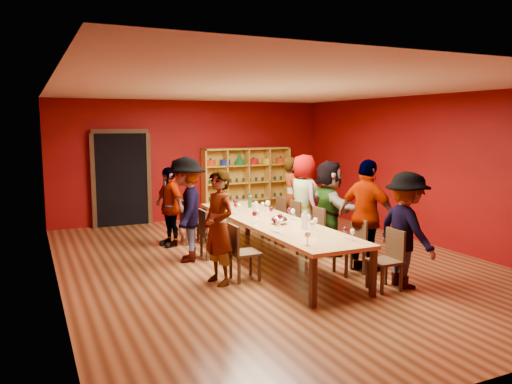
# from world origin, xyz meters

# --- Properties ---
(room_shell) EXTENTS (7.10, 9.10, 3.04)m
(room_shell) POSITION_xyz_m (0.00, 0.00, 1.50)
(room_shell) COLOR #502A15
(room_shell) RESTS_ON ground
(tasting_table) EXTENTS (1.10, 4.50, 0.75)m
(tasting_table) POSITION_xyz_m (0.00, 0.00, 0.70)
(tasting_table) COLOR tan
(tasting_table) RESTS_ON ground
(doorway) EXTENTS (1.40, 0.17, 2.30)m
(doorway) POSITION_xyz_m (-1.80, 4.43, 1.12)
(doorway) COLOR black
(doorway) RESTS_ON ground
(shelving_unit) EXTENTS (2.40, 0.40, 1.80)m
(shelving_unit) POSITION_xyz_m (1.40, 4.32, 0.98)
(shelving_unit) COLOR gold
(shelving_unit) RESTS_ON ground
(chair_person_left_1) EXTENTS (0.42, 0.42, 0.89)m
(chair_person_left_1) POSITION_xyz_m (-0.91, -0.70, 0.50)
(chair_person_left_1) COLOR black
(chair_person_left_1) RESTS_ON ground
(person_left_1) EXTENTS (0.60, 0.73, 1.74)m
(person_left_1) POSITION_xyz_m (-1.26, -0.70, 0.87)
(person_left_1) COLOR #BE7F8A
(person_left_1) RESTS_ON ground
(chair_person_left_3) EXTENTS (0.42, 0.42, 0.89)m
(chair_person_left_3) POSITION_xyz_m (-0.91, 0.74, 0.50)
(chair_person_left_3) COLOR black
(chair_person_left_3) RESTS_ON ground
(person_left_3) EXTENTS (0.90, 1.29, 1.85)m
(person_left_3) POSITION_xyz_m (-1.32, 0.74, 0.93)
(person_left_3) COLOR #4E4F54
(person_left_3) RESTS_ON ground
(chair_person_left_4) EXTENTS (0.42, 0.42, 0.89)m
(chair_person_left_4) POSITION_xyz_m (-0.91, 1.96, 0.50)
(chair_person_left_4) COLOR black
(chair_person_left_4) RESTS_ON ground
(person_left_4) EXTENTS (0.66, 1.01, 1.58)m
(person_left_4) POSITION_xyz_m (-1.30, 1.96, 0.79)
(person_left_4) COLOR silver
(person_left_4) RESTS_ON ground
(chair_person_right_0) EXTENTS (0.42, 0.42, 0.89)m
(chair_person_right_0) POSITION_xyz_m (0.91, -1.99, 0.50)
(chair_person_right_0) COLOR black
(chair_person_right_0) RESTS_ON ground
(person_right_0) EXTENTS (0.50, 1.13, 1.73)m
(person_right_0) POSITION_xyz_m (1.22, -1.99, 0.86)
(person_right_0) COLOR #587EB6
(person_right_0) RESTS_ON ground
(chair_person_right_1) EXTENTS (0.42, 0.42, 0.89)m
(chair_person_right_1) POSITION_xyz_m (0.91, -1.12, 0.50)
(chair_person_right_1) COLOR black
(chair_person_right_1) RESTS_ON ground
(person_right_1) EXTENTS (0.81, 1.19, 1.85)m
(person_right_1) POSITION_xyz_m (1.17, -1.12, 0.93)
(person_right_1) COLOR #505055
(person_right_1) RESTS_ON ground
(chair_person_right_2) EXTENTS (0.42, 0.42, 0.89)m
(chair_person_right_2) POSITION_xyz_m (0.91, 0.11, 0.50)
(chair_person_right_2) COLOR black
(chair_person_right_2) RESTS_ON ground
(person_right_2) EXTENTS (0.73, 1.68, 1.76)m
(person_right_2) POSITION_xyz_m (1.23, 0.11, 0.88)
(person_right_2) COLOR silver
(person_right_2) RESTS_ON ground
(chair_person_right_3) EXTENTS (0.42, 0.42, 0.89)m
(chair_person_right_3) POSITION_xyz_m (0.91, 0.99, 0.50)
(chair_person_right_3) COLOR black
(chair_person_right_3) RESTS_ON ground
(person_right_3) EXTENTS (0.53, 0.91, 1.81)m
(person_right_3) POSITION_xyz_m (1.20, 0.99, 0.91)
(person_right_3) COLOR silver
(person_right_3) RESTS_ON ground
(chair_person_right_4) EXTENTS (0.42, 0.42, 0.89)m
(chair_person_right_4) POSITION_xyz_m (0.91, 1.61, 0.50)
(chair_person_right_4) COLOR black
(chair_person_right_4) RESTS_ON ground
(person_right_4) EXTENTS (0.57, 0.71, 1.73)m
(person_right_4) POSITION_xyz_m (1.27, 1.61, 0.86)
(person_right_4) COLOR #CA8789
(person_right_4) RESTS_ON ground
(wine_glass_0) EXTENTS (0.07, 0.07, 0.18)m
(wine_glass_0) POSITION_xyz_m (0.35, -1.67, 0.88)
(wine_glass_0) COLOR white
(wine_glass_0) RESTS_ON tasting_table
(wine_glass_1) EXTENTS (0.08, 0.08, 0.19)m
(wine_glass_1) POSITION_xyz_m (0.12, 0.30, 0.89)
(wine_glass_1) COLOR white
(wine_glass_1) RESTS_ON tasting_table
(wine_glass_2) EXTENTS (0.08, 0.08, 0.20)m
(wine_glass_2) POSITION_xyz_m (0.27, -0.97, 0.89)
(wine_glass_2) COLOR white
(wine_glass_2) RESTS_ON tasting_table
(wine_glass_3) EXTENTS (0.07, 0.07, 0.18)m
(wine_glass_3) POSITION_xyz_m (0.26, 0.93, 0.88)
(wine_glass_3) COLOR white
(wine_glass_3) RESTS_ON tasting_table
(wine_glass_4) EXTENTS (0.09, 0.09, 0.21)m
(wine_glass_4) POSITION_xyz_m (-0.35, -0.81, 0.90)
(wine_glass_4) COLOR white
(wine_glass_4) RESTS_ON tasting_table
(wine_glass_5) EXTENTS (0.09, 0.09, 0.22)m
(wine_glass_5) POSITION_xyz_m (0.32, 0.83, 0.91)
(wine_glass_5) COLOR white
(wine_glass_5) RESTS_ON tasting_table
(wine_glass_6) EXTENTS (0.08, 0.08, 0.21)m
(wine_glass_6) POSITION_xyz_m (-0.30, 0.91, 0.90)
(wine_glass_6) COLOR white
(wine_glass_6) RESTS_ON tasting_table
(wine_glass_7) EXTENTS (0.08, 0.08, 0.20)m
(wine_glass_7) POSITION_xyz_m (0.35, 1.79, 0.90)
(wine_glass_7) COLOR white
(wine_glass_7) RESTS_ON tasting_table
(wine_glass_8) EXTENTS (0.08, 0.08, 0.19)m
(wine_glass_8) POSITION_xyz_m (-0.33, 1.84, 0.89)
(wine_glass_8) COLOR white
(wine_glass_8) RESTS_ON tasting_table
(wine_glass_9) EXTENTS (0.09, 0.09, 0.22)m
(wine_glass_9) POSITION_xyz_m (0.06, -1.22, 0.91)
(wine_glass_9) COLOR white
(wine_glass_9) RESTS_ON tasting_table
(wine_glass_10) EXTENTS (0.09, 0.09, 0.22)m
(wine_glass_10) POSITION_xyz_m (-0.18, 1.24, 0.91)
(wine_glass_10) COLOR white
(wine_glass_10) RESTS_ON tasting_table
(wine_glass_11) EXTENTS (0.09, 0.09, 0.21)m
(wine_glass_11) POSITION_xyz_m (-0.37, -0.06, 0.90)
(wine_glass_11) COLOR white
(wine_glass_11) RESTS_ON tasting_table
(wine_glass_12) EXTENTS (0.08, 0.08, 0.20)m
(wine_glass_12) POSITION_xyz_m (0.36, -0.09, 0.90)
(wine_glass_12) COLOR white
(wine_glass_12) RESTS_ON tasting_table
(wine_glass_13) EXTENTS (0.09, 0.09, 0.22)m
(wine_glass_13) POSITION_xyz_m (-0.32, 0.74, 0.91)
(wine_glass_13) COLOR white
(wine_glass_13) RESTS_ON tasting_table
(wine_glass_14) EXTENTS (0.07, 0.07, 0.18)m
(wine_glass_14) POSITION_xyz_m (-0.36, -1.77, 0.88)
(wine_glass_14) COLOR white
(wine_glass_14) RESTS_ON tasting_table
(wine_glass_15) EXTENTS (0.08, 0.08, 0.20)m
(wine_glass_15) POSITION_xyz_m (0.37, 1.79, 0.89)
(wine_glass_15) COLOR white
(wine_glass_15) RESTS_ON tasting_table
(wine_glass_16) EXTENTS (0.08, 0.08, 0.21)m
(wine_glass_16) POSITION_xyz_m (0.33, -0.01, 0.90)
(wine_glass_16) COLOR white
(wine_glass_16) RESTS_ON tasting_table
(wine_glass_17) EXTENTS (0.07, 0.07, 0.18)m
(wine_glass_17) POSITION_xyz_m (0.37, -1.83, 0.88)
(wine_glass_17) COLOR white
(wine_glass_17) RESTS_ON tasting_table
(wine_glass_18) EXTENTS (0.08, 0.08, 0.21)m
(wine_glass_18) POSITION_xyz_m (-0.10, -0.48, 0.90)
(wine_glass_18) COLOR white
(wine_glass_18) RESTS_ON tasting_table
(wine_glass_19) EXTENTS (0.08, 0.08, 0.21)m
(wine_glass_19) POSITION_xyz_m (-0.36, -1.81, 0.90)
(wine_glass_19) COLOR white
(wine_glass_19) RESTS_ON tasting_table
(wine_glass_20) EXTENTS (0.09, 0.09, 0.22)m
(wine_glass_20) POSITION_xyz_m (-0.36, -0.92, 0.91)
(wine_glass_20) COLOR white
(wine_glass_20) RESTS_ON tasting_table
(wine_glass_21) EXTENTS (0.08, 0.08, 0.21)m
(wine_glass_21) POSITION_xyz_m (-0.27, 0.03, 0.90)
(wine_glass_21) COLOR white
(wine_glass_21) RESTS_ON tasting_table
(wine_glass_22) EXTENTS (0.08, 0.08, 0.19)m
(wine_glass_22) POSITION_xyz_m (-0.27, 1.61, 0.89)
(wine_glass_22) COLOR white
(wine_glass_22) RESTS_ON tasting_table
(wine_glass_23) EXTENTS (0.08, 0.08, 0.21)m
(wine_glass_23) POSITION_xyz_m (0.29, -0.73, 0.90)
(wine_glass_23) COLOR white
(wine_glass_23) RESTS_ON tasting_table
(spittoon_bowl) EXTENTS (0.28, 0.28, 0.16)m
(spittoon_bowl) POSITION_xyz_m (-0.03, -0.32, 0.82)
(spittoon_bowl) COLOR #BABCC1
(spittoon_bowl) RESTS_ON tasting_table
(carafe_a) EXTENTS (0.12, 0.12, 0.27)m
(carafe_a) POSITION_xyz_m (-0.08, 0.52, 0.87)
(carafe_a) COLOR white
(carafe_a) RESTS_ON tasting_table
(carafe_b) EXTENTS (0.13, 0.13, 0.28)m
(carafe_b) POSITION_xyz_m (0.15, -0.84, 0.87)
(carafe_b) COLOR white
(carafe_b) RESTS_ON tasting_table
(wine_bottle) EXTENTS (0.09, 0.09, 0.30)m
(wine_bottle) POSITION_xyz_m (0.20, 1.41, 0.87)
(wine_bottle) COLOR #14371B
(wine_bottle) RESTS_ON tasting_table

